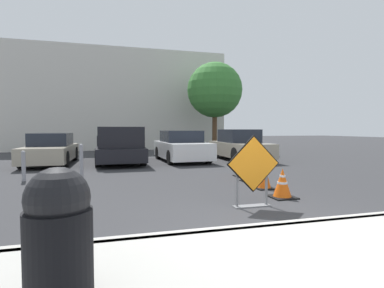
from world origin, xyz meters
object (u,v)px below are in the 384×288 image
object	(u,v)px
parked_car_third	(239,146)
bollard_nearest	(81,161)
pickup_truck	(120,147)
traffic_cone_second	(264,176)
traffic_cone_nearest	(282,183)
parked_car_nearest	(51,150)
road_closed_sign	(253,169)
traffic_cone_fourth	(243,166)
bollard_second	(24,165)
traffic_cone_third	(251,169)
trash_bin	(59,233)
parked_car_second	(182,147)

from	to	relation	value
parked_car_third	bollard_nearest	size ratio (longest dim) A/B	4.13
pickup_truck	traffic_cone_second	bearing A→B (deg)	115.31
traffic_cone_nearest	parked_car_nearest	bearing A→B (deg)	126.33
road_closed_sign	traffic_cone_fourth	xyz separation A→B (m)	(1.42, 3.50, -0.38)
parked_car_nearest	bollard_second	xyz separation A→B (m)	(0.04, -4.51, -0.16)
traffic_cone_second	parked_car_nearest	bearing A→B (deg)	130.49
traffic_cone_third	parked_car_third	xyz separation A→B (m)	(2.24, 5.79, 0.32)
road_closed_sign	traffic_cone_nearest	bearing A→B (deg)	29.29
traffic_cone_nearest	parked_car_third	distance (m)	8.20
pickup_truck	parked_car_third	world-z (taller)	pickup_truck
traffic_cone_third	parked_car_third	size ratio (longest dim) A/B	0.17
traffic_cone_fourth	bollard_nearest	size ratio (longest dim) A/B	0.68
traffic_cone_second	traffic_cone_third	distance (m)	1.01
traffic_cone_nearest	trash_bin	xyz separation A→B (m)	(-4.07, -3.23, 0.36)
trash_bin	parked_car_third	bearing A→B (deg)	59.25
parked_car_nearest	trash_bin	xyz separation A→B (m)	(2.07, -11.57, 0.05)
road_closed_sign	parked_car_nearest	world-z (taller)	road_closed_sign
parked_car_third	trash_bin	bearing A→B (deg)	59.78
parked_car_third	traffic_cone_nearest	bearing A→B (deg)	72.78
traffic_cone_nearest	traffic_cone_third	distance (m)	2.03
parked_car_nearest	parked_car_third	distance (m)	8.65
bollard_nearest	pickup_truck	bearing A→B (deg)	72.82
traffic_cone_fourth	bollard_nearest	bearing A→B (deg)	169.73
trash_bin	road_closed_sign	bearing A→B (deg)	41.03
traffic_cone_second	trash_bin	size ratio (longest dim) A/B	0.61
parked_car_nearest	bollard_nearest	size ratio (longest dim) A/B	4.27
pickup_truck	parked_car_third	size ratio (longest dim) A/B	1.17
pickup_truck	bollard_second	xyz separation A→B (m)	(-2.84, -4.07, -0.25)
pickup_truck	parked_car_third	xyz separation A→B (m)	(5.75, -0.10, -0.03)
traffic_cone_nearest	pickup_truck	bearing A→B (deg)	112.38
traffic_cone_second	traffic_cone_third	xyz separation A→B (m)	(0.14, 1.00, 0.05)
traffic_cone_third	parked_car_second	distance (m)	6.07
traffic_cone_third	bollard_nearest	xyz separation A→B (m)	(-4.76, 1.82, 0.19)
road_closed_sign	traffic_cone_nearest	size ratio (longest dim) A/B	2.16
road_closed_sign	bollard_second	world-z (taller)	road_closed_sign
parked_car_third	bollard_nearest	xyz separation A→B (m)	(-7.01, -3.97, -0.13)
traffic_cone_fourth	parked_car_second	xyz separation A→B (m)	(-0.80, 5.11, 0.32)
traffic_cone_third	bollard_nearest	bearing A→B (deg)	159.14
traffic_cone_second	parked_car_nearest	world-z (taller)	parked_car_nearest
traffic_cone_third	bollard_nearest	size ratio (longest dim) A/B	0.71
traffic_cone_nearest	traffic_cone_fourth	world-z (taller)	traffic_cone_fourth
parked_car_nearest	trash_bin	distance (m)	11.75
bollard_nearest	bollard_second	world-z (taller)	bollard_nearest
traffic_cone_nearest	trash_bin	bearing A→B (deg)	-141.54
traffic_cone_third	parked_car_nearest	size ratio (longest dim) A/B	0.17
parked_car_second	bollard_second	xyz separation A→B (m)	(-5.71, -4.21, -0.20)
traffic_cone_nearest	traffic_cone_fourth	size ratio (longest dim) A/B	0.90
road_closed_sign	trash_bin	bearing A→B (deg)	-138.97
road_closed_sign	trash_bin	world-z (taller)	road_closed_sign
trash_bin	bollard_nearest	bearing A→B (deg)	93.58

